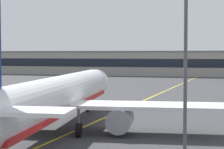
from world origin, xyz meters
TOP-DOWN VIEW (x-y plane):
  - taxiway_centreline at (0.00, 30.00)m, footprint 7.75×179.86m
  - airliner_foreground at (-2.11, 11.27)m, footprint 32.35×41.46m
  - apron_lamp_post at (10.66, 6.29)m, footprint 2.24×0.90m
  - safety_cone_by_nose_gear at (-1.20, 28.27)m, footprint 0.44×0.44m
  - terminal_building at (-0.38, 116.78)m, footprint 168.56×12.40m

SIDE VIEW (x-z plane):
  - taxiway_centreline at x=0.00m, z-range 0.00..0.01m
  - safety_cone_by_nose_gear at x=-1.20m, z-range -0.02..0.53m
  - airliner_foreground at x=-2.11m, z-range -2.46..9.19m
  - terminal_building at x=-0.38m, z-range 0.01..8.56m
  - apron_lamp_post at x=10.66m, z-range 0.31..13.96m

